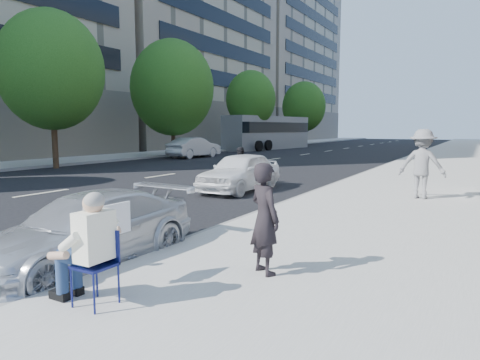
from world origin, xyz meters
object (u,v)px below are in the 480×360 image
Objects in this scene: seated_protester at (89,241)px; pedestrian_woman at (265,218)px; white_sedan_near at (240,172)px; motorcycle at (241,167)px; white_sedan_mid at (194,148)px; jogger at (422,164)px; parked_sedan at (87,230)px; bus at (268,133)px.

seated_protester is 2.30m from pedestrian_woman.
white_sedan_near is 1.90× the size of motorcycle.
seated_protester is at bearing 86.72° from pedestrian_woman.
seated_protester is 26.44m from white_sedan_mid.
seated_protester is at bearing -70.64° from white_sedan_near.
pedestrian_woman is at bearing -58.49° from white_sedan_near.
jogger reaches higher than parked_sedan.
jogger reaches higher than white_sedan_near.
white_sedan_mid is at bearing -21.15° from pedestrian_woman.
parked_sedan is 10.24m from motorcycle.
seated_protester is 1.96m from parked_sedan.
bus is (-16.58, 34.20, 0.71)m from pedestrian_woman.
parked_sedan is at bearing 140.13° from seated_protester.
pedestrian_woman is 0.35× the size of white_sedan_mid.
seated_protester is 0.34× the size of parked_sedan.
motorcycle reaches higher than parked_sedan.
bus reaches higher than motorcycle.
white_sedan_near is (-4.67, 7.50, -0.26)m from pedestrian_woman.
white_sedan_near is at bearing 104.58° from parked_sedan.
parked_sedan is 8.38m from white_sedan_near.
white_sedan_near is at bearing 135.75° from white_sedan_mid.
jogger is 9.42m from parked_sedan.
pedestrian_woman reaches higher than white_sedan_mid.
jogger is 0.16× the size of bus.
white_sedan_near is at bearing 109.77° from seated_protester.
bus is at bearing 113.13° from parked_sedan.
pedestrian_woman is 0.40× the size of parked_sedan.
motorcycle is at bearing -27.87° from pedestrian_woman.
pedestrian_woman is at bearing 14.85° from parked_sedan.
motorcycle is at bearing -58.25° from bus.
motorcycle is (-5.58, 9.20, -0.28)m from pedestrian_woman.
pedestrian_woman is at bearing -55.49° from motorcycle.
seated_protester is 0.34× the size of white_sedan_near.
bus reaches higher than parked_sedan.
parked_sedan is (-1.49, 1.24, -0.31)m from seated_protester.
seated_protester is at bearing -59.06° from bus.
motorcycle is at bearing 111.10° from seated_protester.
seated_protester is at bearing 78.63° from jogger.
parked_sedan is at bearing -77.36° from white_sedan_near.
parked_sedan is (-2.78, -0.66, -0.36)m from pedestrian_woman.
white_sedan_mid reaches higher than seated_protester.
motorcycle is at bearing 107.36° from parked_sedan.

